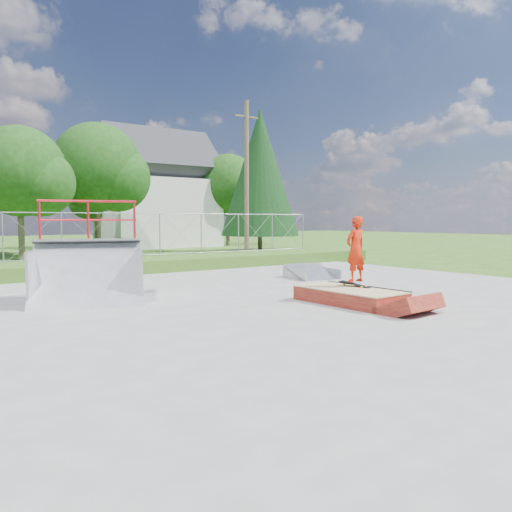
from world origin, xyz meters
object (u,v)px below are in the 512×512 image
(quarter_pipe, at_px, (87,252))
(grind_box, at_px, (349,297))
(skater, at_px, (356,252))
(flat_bank_ramp, at_px, (312,273))

(quarter_pipe, bearing_deg, grind_box, -17.52)
(quarter_pipe, height_order, skater, quarter_pipe)
(flat_bank_ramp, bearing_deg, quarter_pipe, -166.34)
(quarter_pipe, xyz_separation_m, skater, (5.37, -3.60, -0.03))
(quarter_pipe, relative_size, flat_bank_ramp, 1.64)
(grind_box, xyz_separation_m, flat_bank_ramp, (2.77, 4.37, 0.03))
(flat_bank_ramp, height_order, skater, skater)
(grind_box, bearing_deg, quarter_pipe, 140.57)
(grind_box, bearing_deg, skater, 22.67)
(flat_bank_ramp, bearing_deg, grind_box, -113.06)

